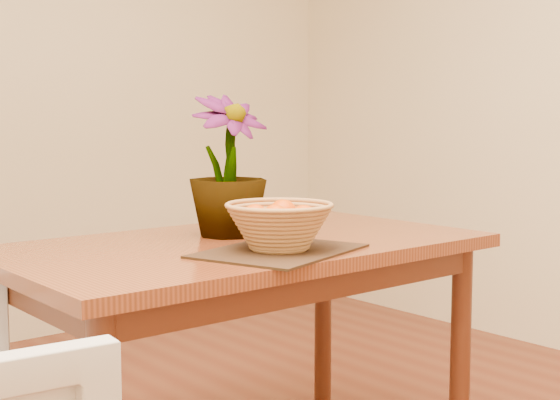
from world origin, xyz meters
TOP-DOWN VIEW (x-y plane):
  - table at (0.00, 0.30)m, footprint 1.40×0.80m
  - placemat at (-0.04, 0.08)m, footprint 0.51×0.44m
  - wicker_basket at (-0.04, 0.08)m, footprint 0.29×0.29m
  - orange_pile at (-0.04, 0.08)m, footprint 0.18×0.17m
  - potted_plant at (0.02, 0.40)m, footprint 0.24×0.24m

SIDE VIEW (x-z plane):
  - table at x=0.00m, z-range 0.29..1.04m
  - placemat at x=-0.04m, z-range 0.75..0.76m
  - wicker_basket at x=-0.04m, z-range 0.76..0.87m
  - orange_pile at x=-0.04m, z-range 0.80..0.88m
  - potted_plant at x=0.02m, z-range 0.75..1.18m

